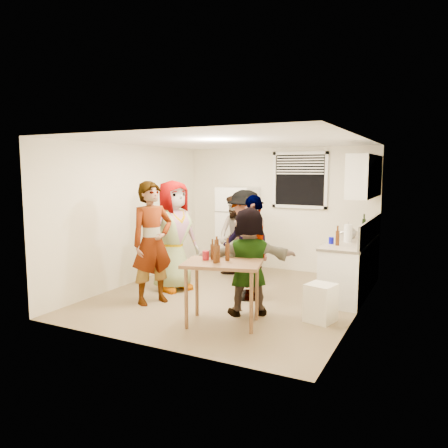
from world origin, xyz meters
The scene contains 23 objects.
room centered at (0.00, 0.00, 0.00)m, with size 4.00×4.50×2.50m, color white, non-canonical shape.
window centered at (0.45, 2.21, 1.85)m, with size 1.12×0.10×1.06m, color white, non-canonical shape.
refrigerator centered at (-0.75, 1.88, 0.85)m, with size 0.70×0.70×1.70m, color white.
counter_lower centered at (1.70, 1.15, 0.43)m, with size 0.60×2.20×0.86m, color white.
countertop centered at (1.70, 1.15, 0.88)m, with size 0.64×2.22×0.04m, color #BDAF9B.
backsplash centered at (1.99, 1.15, 1.08)m, with size 0.03×2.20×0.36m, color beige.
upper_cabinets centered at (1.83, 1.35, 1.95)m, with size 0.34×1.60×0.70m, color white.
kettle centered at (1.65, 1.22, 0.90)m, with size 0.25×0.21×0.21m, color silver, non-canonical shape.
paper_towel centered at (1.68, 0.87, 0.90)m, with size 0.13×0.13×0.28m, color white.
wine_bottle centered at (1.75, 1.96, 0.90)m, with size 0.07×0.07×0.27m, color black.
beer_bottle_counter centered at (1.60, 0.46, 0.90)m, with size 0.06×0.06×0.23m, color #47230C.
blue_cup centered at (1.48, 0.56, 0.90)m, with size 0.08×0.08×0.11m, color #0707BB.
picture_frame centered at (1.92, 1.56, 0.97)m, with size 0.02×0.16×0.13m, color yellow.
trash_bin centered at (1.61, -0.51, 0.25)m, with size 0.35×0.35×0.52m, color white.
serving_table centered at (0.46, -1.21, 0.00)m, with size 1.01×0.67×0.85m, color brown, non-canonical shape.
beer_bottle_table centered at (0.27, -1.13, 0.85)m, with size 0.05×0.05×0.21m, color #47230C.
red_cup centered at (0.20, -1.19, 0.85)m, with size 0.09×0.09×0.12m, color maroon.
guest_grey centered at (-1.05, -0.06, 0.00)m, with size 0.92×1.88×0.60m, color gray.
guest_stripe centered at (-0.93, -0.84, 0.00)m, with size 0.69×1.89×0.45m, color #141933.
guest_back_left centered at (-0.44, 1.13, 0.00)m, with size 0.77×1.59×0.60m, color brown.
guest_back_right centered at (-0.07, 0.73, 0.00)m, with size 1.10×1.71×0.63m, color #45464A.
guest_black centered at (0.37, 0.07, 0.00)m, with size 0.98×1.67×0.41m, color black.
guest_orange centered at (0.60, -0.67, 0.00)m, with size 1.44×1.55×0.46m, color #C88648.
Camera 1 is at (3.02, -6.23, 2.06)m, focal length 35.00 mm.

